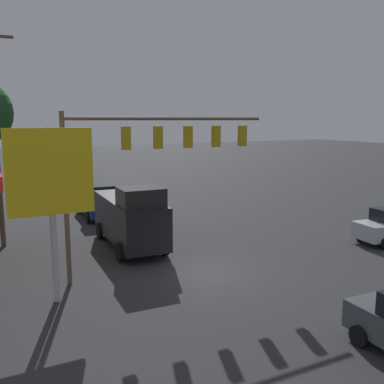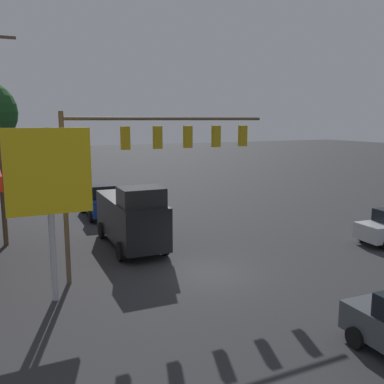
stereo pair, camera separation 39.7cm
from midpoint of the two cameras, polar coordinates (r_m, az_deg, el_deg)
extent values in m
plane|color=#2D2D30|center=(19.71, 2.07, -10.76)|extent=(200.00, 200.00, 0.00)
cylinder|color=brown|center=(18.32, -17.08, -1.06)|extent=(0.20, 0.20, 7.21)
cylinder|color=brown|center=(19.36, -3.43, 9.73)|extent=(9.48, 0.14, 0.14)
cube|color=#B79314|center=(18.65, -9.40, 7.10)|extent=(0.36, 0.28, 1.00)
sphere|color=#360505|center=(18.81, -9.60, 8.03)|extent=(0.22, 0.22, 0.22)
sphere|color=yellow|center=(18.82, -9.57, 7.12)|extent=(0.22, 0.22, 0.22)
sphere|color=black|center=(18.84, -9.55, 6.21)|extent=(0.22, 0.22, 0.22)
cube|color=#B79314|center=(19.14, -5.14, 7.25)|extent=(0.36, 0.28, 1.00)
sphere|color=#360505|center=(19.30, -5.36, 8.16)|extent=(0.22, 0.22, 0.22)
sphere|color=yellow|center=(19.31, -5.35, 7.27)|extent=(0.22, 0.22, 0.22)
sphere|color=black|center=(19.33, -5.33, 6.38)|extent=(0.22, 0.22, 0.22)
cube|color=#B79314|center=(19.73, -1.12, 7.36)|extent=(0.36, 0.28, 1.00)
sphere|color=#360505|center=(19.89, -1.35, 8.24)|extent=(0.22, 0.22, 0.22)
sphere|color=yellow|center=(19.90, -1.35, 7.38)|extent=(0.22, 0.22, 0.22)
sphere|color=black|center=(19.91, -1.34, 6.51)|extent=(0.22, 0.22, 0.22)
cube|color=#B79314|center=(20.41, 2.66, 7.42)|extent=(0.36, 0.28, 1.00)
sphere|color=#360505|center=(20.56, 2.41, 8.28)|extent=(0.22, 0.22, 0.22)
sphere|color=yellow|center=(20.57, 2.41, 7.44)|extent=(0.22, 0.22, 0.22)
sphere|color=black|center=(20.59, 2.40, 6.61)|extent=(0.22, 0.22, 0.22)
cube|color=#B79314|center=(21.17, 6.18, 7.46)|extent=(0.36, 0.28, 1.00)
sphere|color=#360505|center=(21.32, 5.93, 8.28)|extent=(0.22, 0.22, 0.22)
sphere|color=yellow|center=(21.33, 5.91, 7.48)|extent=(0.22, 0.22, 0.22)
sphere|color=black|center=(21.34, 5.90, 6.67)|extent=(0.22, 0.22, 0.22)
cylinder|color=#B7B7BC|center=(16.77, -18.74, -3.21)|extent=(0.24, 0.24, 6.58)
cube|color=yellow|center=(16.49, -19.05, 2.56)|extent=(3.09, 0.24, 3.18)
cube|color=black|center=(16.62, -19.11, 2.61)|extent=(2.16, 0.04, 1.11)
cylinder|color=black|center=(26.42, 21.13, -5.36)|extent=(0.68, 0.27, 0.66)
cube|color=black|center=(23.47, -8.82, -3.51)|extent=(2.53, 6.87, 2.20)
cube|color=black|center=(21.18, -7.36, -0.62)|extent=(2.18, 1.87, 0.90)
cylinder|color=black|center=(22.07, -4.20, -7.23)|extent=(0.25, 0.97, 0.96)
cylinder|color=black|center=(21.40, -10.13, -7.89)|extent=(0.25, 0.97, 0.96)
cylinder|color=black|center=(26.10, -7.63, -4.63)|extent=(0.25, 0.97, 0.96)
cylinder|color=black|center=(25.54, -12.67, -5.10)|extent=(0.25, 0.97, 0.96)
cylinder|color=black|center=(14.64, 20.64, -17.54)|extent=(0.25, 0.67, 0.66)
cube|color=navy|center=(31.31, -12.83, -1.52)|extent=(2.18, 5.27, 1.10)
cube|color=black|center=(30.27, -12.55, 0.04)|extent=(1.90, 1.66, 0.90)
cylinder|color=black|center=(30.03, -10.22, -2.97)|extent=(0.25, 0.81, 0.80)
cylinder|color=black|center=(29.61, -14.05, -3.29)|extent=(0.25, 0.81, 0.80)
cylinder|color=black|center=(33.25, -11.68, -1.80)|extent=(0.25, 0.81, 0.80)
cylinder|color=black|center=(32.87, -15.15, -2.07)|extent=(0.25, 0.81, 0.80)
camera|label=1|loc=(0.20, -90.55, -0.09)|focal=40.00mm
camera|label=2|loc=(0.20, 89.45, 0.09)|focal=40.00mm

